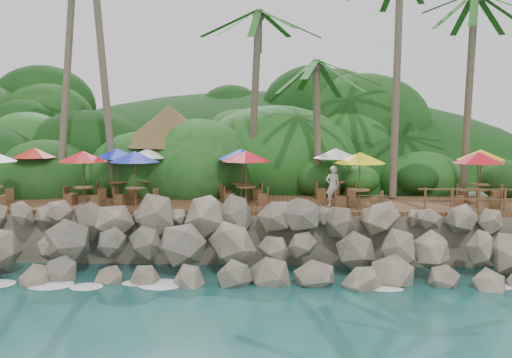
{
  "coord_description": "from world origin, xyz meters",
  "views": [
    {
      "loc": [
        1.04,
        -20.85,
        6.23
      ],
      "look_at": [
        0.0,
        6.0,
        3.4
      ],
      "focal_mm": 41.03,
      "sensor_mm": 36.0,
      "label": 1
    }
  ],
  "objects": [
    {
      "name": "foam_line",
      "position": [
        0.0,
        0.3,
        0.03
      ],
      "size": [
        25.2,
        0.8,
        0.06
      ],
      "color": "white",
      "rests_on": "ground"
    },
    {
      "name": "ground",
      "position": [
        0.0,
        0.0,
        0.0
      ],
      "size": [
        140.0,
        140.0,
        0.0
      ],
      "primitive_type": "plane",
      "color": "#19514F",
      "rests_on": "ground"
    },
    {
      "name": "jungle_hill",
      "position": [
        0.0,
        23.5,
        0.0
      ],
      "size": [
        44.8,
        28.0,
        15.4
      ],
      "primitive_type": "ellipsoid",
      "color": "#143811",
      "rests_on": "ground"
    },
    {
      "name": "railing",
      "position": [
        9.94,
        3.65,
        2.91
      ],
      "size": [
        6.1,
        0.1,
        1.0
      ],
      "color": "brown",
      "rests_on": "terrace"
    },
    {
      "name": "dining_clusters",
      "position": [
        -1.72,
        6.04,
        4.33
      ],
      "size": [
        24.54,
        5.46,
        2.45
      ],
      "color": "brown",
      "rests_on": "terrace"
    },
    {
      "name": "terrace",
      "position": [
        0.0,
        6.0,
        2.2
      ],
      "size": [
        26.0,
        5.0,
        0.2
      ],
      "primitive_type": "cube",
      "color": "brown",
      "rests_on": "land_base"
    },
    {
      "name": "jungle_foliage",
      "position": [
        0.0,
        15.0,
        0.0
      ],
      "size": [
        44.0,
        16.0,
        12.0
      ],
      "primitive_type": null,
      "color": "#143811",
      "rests_on": "ground"
    },
    {
      "name": "seawall",
      "position": [
        0.0,
        2.0,
        1.15
      ],
      "size": [
        29.0,
        4.0,
        2.3
      ],
      "primitive_type": null,
      "color": "gray",
      "rests_on": "ground"
    },
    {
      "name": "land_base",
      "position": [
        0.0,
        16.0,
        1.05
      ],
      "size": [
        32.0,
        25.2,
        2.1
      ],
      "primitive_type": "cube",
      "color": "gray",
      "rests_on": "ground"
    },
    {
      "name": "palapa",
      "position": [
        -4.76,
        10.05,
        5.79
      ],
      "size": [
        5.55,
        5.55,
        4.6
      ],
      "color": "brown",
      "rests_on": "ground"
    },
    {
      "name": "waiter",
      "position": [
        3.45,
        4.97,
        3.21
      ],
      "size": [
        0.74,
        0.57,
        1.82
      ],
      "primitive_type": "imported",
      "rotation": [
        0.0,
        0.0,
        3.37
      ],
      "color": "silver",
      "rests_on": "terrace"
    }
  ]
}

